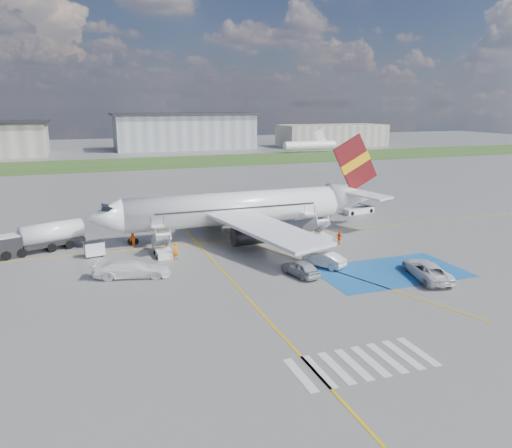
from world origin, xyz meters
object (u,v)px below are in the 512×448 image
object	(u,v)px
van_white_a	(427,267)
airliner	(245,207)
car_silver_b	(324,259)
gpu_cart	(94,250)
belt_loader	(358,210)
van_white_b	(132,266)
car_silver_a	(301,268)
fuel_tanker	(42,240)

from	to	relation	value
van_white_a	airliner	bearing A→B (deg)	-47.94
airliner	van_white_a	size ratio (longest dim) A/B	6.82
car_silver_b	gpu_cart	bearing A→B (deg)	-57.76
airliner	van_white_a	distance (m)	23.18
gpu_cart	belt_loader	bearing A→B (deg)	3.97
belt_loader	van_white_a	distance (m)	27.93
car_silver_b	belt_loader	bearing A→B (deg)	-158.35
airliner	van_white_b	xyz separation A→B (m)	(-14.87, -11.06, -2.36)
belt_loader	van_white_a	world-z (taller)	van_white_a
belt_loader	car_silver_a	distance (m)	29.46
car_silver_a	van_white_a	xyz separation A→B (m)	(10.66, -4.45, 0.28)
car_silver_b	van_white_a	xyz separation A→B (m)	(7.39, -6.12, 0.29)
gpu_cart	van_white_a	bearing A→B (deg)	-41.10
belt_loader	car_silver_b	world-z (taller)	belt_loader
car_silver_b	van_white_a	size ratio (longest dim) A/B	0.81
car_silver_a	van_white_b	xyz separation A→B (m)	(-14.84, 4.96, 0.29)
airliner	car_silver_b	xyz separation A→B (m)	(3.23, -14.35, -2.67)
fuel_tanker	van_white_a	distance (m)	39.89
fuel_tanker	car_silver_b	world-z (taller)	fuel_tanker
fuel_tanker	van_white_a	xyz separation A→B (m)	(33.67, -21.39, -0.26)
van_white_b	car_silver_b	bearing A→B (deg)	-86.29
fuel_tanker	van_white_a	size ratio (longest dim) A/B	1.68
car_silver_a	van_white_b	bearing A→B (deg)	-31.35
car_silver_a	van_white_b	size ratio (longest dim) A/B	0.82
airliner	gpu_cart	size ratio (longest dim) A/B	17.19
belt_loader	car_silver_b	size ratio (longest dim) A/B	1.24
belt_loader	van_white_a	size ratio (longest dim) A/B	1.01
airliner	van_white_b	distance (m)	18.68
car_silver_b	van_white_a	distance (m)	9.60
car_silver_a	car_silver_b	size ratio (longest dim) A/B	0.98
car_silver_b	van_white_b	xyz separation A→B (m)	(-18.10, 3.29, 0.31)
car_silver_a	van_white_a	size ratio (longest dim) A/B	0.80
fuel_tanker	gpu_cart	xyz separation A→B (m)	(5.21, -4.02, -0.53)
belt_loader	car_silver_a	bearing A→B (deg)	-142.89
fuel_tanker	gpu_cart	bearing A→B (deg)	-57.87
gpu_cart	belt_loader	xyz separation A→B (m)	(37.37, 9.09, -0.34)
fuel_tanker	car_silver_a	size ratio (longest dim) A/B	2.10
gpu_cart	car_silver_a	xyz separation A→B (m)	(17.81, -12.93, 0.00)
gpu_cart	van_white_a	size ratio (longest dim) A/B	0.40
airliner	van_white_a	bearing A→B (deg)	-62.57
airliner	belt_loader	world-z (taller)	airliner
airliner	car_silver_a	bearing A→B (deg)	-90.12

